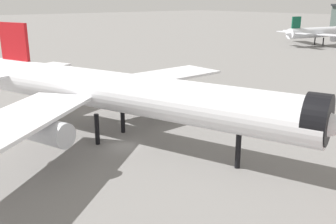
% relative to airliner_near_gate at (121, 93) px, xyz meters
% --- Properties ---
extents(ground, '(900.00, 900.00, 0.00)m').
position_rel_airliner_near_gate_xyz_m(ground, '(1.83, -1.19, -6.67)').
color(ground, slate).
extents(airliner_near_gate, '(55.11, 49.19, 15.16)m').
position_rel_airliner_near_gate_xyz_m(airliner_near_gate, '(0.00, 0.00, 0.00)').
color(airliner_near_gate, white).
rests_on(airliner_near_gate, ground).
extents(airliner_far_taxiway, '(38.87, 43.18, 11.99)m').
position_rel_airliner_near_gate_xyz_m(airliner_far_taxiway, '(-41.96, 126.10, -1.39)').
color(airliner_far_taxiway, silver).
rests_on(airliner_far_taxiway, ground).
extents(traffic_cone_near_nose, '(0.48, 0.48, 0.60)m').
position_rel_airliner_near_gate_xyz_m(traffic_cone_near_nose, '(5.39, 33.99, -6.37)').
color(traffic_cone_near_nose, '#F2600C').
rests_on(traffic_cone_near_nose, ground).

